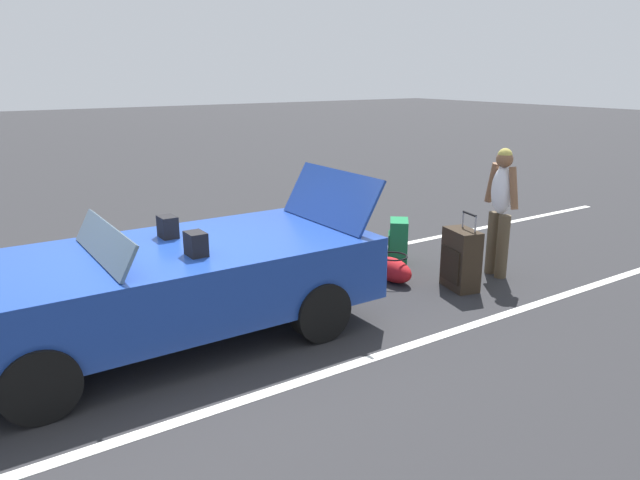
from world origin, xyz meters
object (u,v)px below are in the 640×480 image
duffel_bag (392,269)px  suitcase_large_black (461,259)px  traveler_person (501,205)px  convertible_car (143,288)px  suitcase_medium_bright (398,242)px

duffel_bag → suitcase_large_black: bearing=128.4°
suitcase_large_black → traveler_person: bearing=-159.4°
convertible_car → suitcase_large_black: size_ratio=4.46×
convertible_car → duffel_bag: size_ratio=6.57×
convertible_car → suitcase_medium_bright: size_ratio=6.79×
duffel_bag → traveler_person: 1.59m
suitcase_large_black → duffel_bag: suitcase_large_black is taller
suitcase_large_black → duffel_bag: size_ratio=1.47×
suitcase_large_black → suitcase_medium_bright: size_ratio=1.52×
convertible_car → traveler_person: bearing=174.0°
suitcase_medium_bright → duffel_bag: bearing=84.3°
suitcase_medium_bright → duffel_bag: suitcase_medium_bright is taller
convertible_car → suitcase_large_black: 3.73m
suitcase_large_black → traveler_person: size_ratio=0.57×
suitcase_medium_bright → suitcase_large_black: bearing=129.8°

